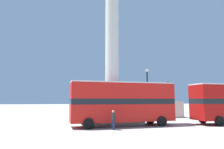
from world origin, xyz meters
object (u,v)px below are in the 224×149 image
at_px(street_lamp, 147,94).
at_px(monument_column, 112,75).
at_px(bus_a, 123,102).
at_px(equestrian_statue, 168,108).
at_px(pedestrian_near_lamp, 113,119).

bearing_deg(street_lamp, monument_column, 158.53).
bearing_deg(bus_a, equestrian_statue, 37.90).
bearing_deg(bus_a, monument_column, 95.67).
relative_size(bus_a, equestrian_statue, 1.94).
distance_m(street_lamp, pedestrian_near_lamp, 6.59).
height_order(bus_a, pedestrian_near_lamp, bus_a).
xyz_separation_m(bus_a, street_lamp, (3.31, 1.51, 0.80)).
relative_size(bus_a, street_lamp, 1.72).
xyz_separation_m(monument_column, pedestrian_near_lamp, (-0.96, -5.40, -4.60)).
distance_m(monument_column, pedestrian_near_lamp, 7.16).
distance_m(bus_a, street_lamp, 3.73).
xyz_separation_m(bus_a, equestrian_statue, (9.40, 8.55, -0.99)).
relative_size(monument_column, street_lamp, 3.03).
relative_size(equestrian_statue, pedestrian_near_lamp, 3.24).
xyz_separation_m(street_lamp, pedestrian_near_lamp, (-4.81, -3.89, -2.29)).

